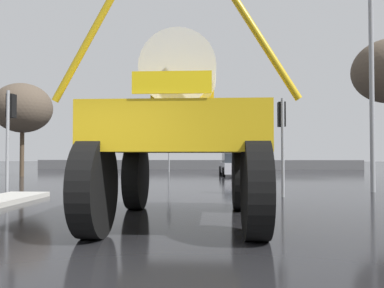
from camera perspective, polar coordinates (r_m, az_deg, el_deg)
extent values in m
plane|color=black|center=(22.49, -1.29, -5.18)|extent=(120.00, 120.00, 0.00)
cylinder|color=black|center=(10.37, -8.14, -4.64)|extent=(0.42, 1.72, 1.71)
cylinder|color=black|center=(10.19, 7.16, -4.70)|extent=(0.42, 1.72, 1.71)
cylinder|color=black|center=(6.88, -14.11, -6.18)|extent=(0.42, 1.72, 1.71)
cylinder|color=black|center=(6.61, 9.30, -6.40)|extent=(0.42, 1.72, 1.71)
cube|color=gold|center=(8.39, -1.37, 1.69)|extent=(3.26, 4.32, 0.86)
cube|color=#A98611|center=(8.95, -1.13, 8.06)|extent=(1.35, 1.25, 1.18)
cylinder|color=silver|center=(7.91, -1.74, 10.27)|extent=(1.44, 1.39, 1.43)
cylinder|color=gold|center=(7.02, -15.02, 14.25)|extent=(1.21, 0.13, 2.06)
cylinder|color=gold|center=(6.73, 10.11, 14.68)|extent=(1.31, 0.13, 2.01)
cube|color=yellow|center=(6.31, -2.99, 8.99)|extent=(1.28, 0.05, 0.36)
cube|color=#B7B7BF|center=(26.53, 6.24, -3.48)|extent=(1.97, 4.20, 0.70)
cube|color=#23282D|center=(26.37, 6.28, -2.03)|extent=(1.69, 2.20, 0.64)
cylinder|color=black|center=(27.81, 4.19, -3.86)|extent=(0.22, 0.61, 0.60)
cylinder|color=black|center=(27.98, 7.67, -3.84)|extent=(0.22, 0.61, 0.60)
cylinder|color=black|center=(25.12, 4.66, -4.11)|extent=(0.22, 0.61, 0.60)
cylinder|color=black|center=(25.31, 8.50, -4.08)|extent=(0.22, 0.61, 0.60)
cylinder|color=gray|center=(15.09, -25.35, 0.18)|extent=(0.11, 0.11, 3.67)
cube|color=black|center=(15.37, -24.90, 5.07)|extent=(0.24, 0.32, 0.84)
sphere|color=red|center=(15.57, -24.55, 5.98)|extent=(0.17, 0.17, 0.17)
sphere|color=#3C2403|center=(15.54, -24.57, 5.00)|extent=(0.17, 0.17, 0.17)
sphere|color=black|center=(15.51, -24.58, 4.01)|extent=(0.17, 0.17, 0.17)
cylinder|color=gray|center=(13.38, 13.12, -0.51)|extent=(0.11, 0.11, 3.31)
cube|color=black|center=(13.66, 12.94, 4.23)|extent=(0.24, 0.32, 0.84)
sphere|color=red|center=(13.88, 12.81, 5.26)|extent=(0.17, 0.17, 0.17)
sphere|color=#3C2403|center=(13.85, 12.82, 4.15)|extent=(0.17, 0.17, 0.17)
sphere|color=black|center=(13.82, 12.82, 3.04)|extent=(0.17, 0.17, 0.17)
cylinder|color=gray|center=(31.93, -3.39, -0.42)|extent=(0.11, 0.11, 4.11)
cube|color=black|center=(32.21, -3.34, 2.31)|extent=(0.24, 0.32, 0.84)
sphere|color=red|center=(32.42, -3.30, 2.76)|extent=(0.17, 0.17, 0.17)
sphere|color=#3C2403|center=(32.40, -3.30, 2.29)|extent=(0.17, 0.17, 0.17)
sphere|color=black|center=(32.38, -3.30, 1.81)|extent=(0.17, 0.17, 0.17)
cylinder|color=gray|center=(16.58, 24.76, 8.98)|extent=(0.18, 0.18, 8.82)
cylinder|color=#473828|center=(27.72, -23.59, -1.12)|extent=(0.27, 0.27, 3.14)
ellipsoid|color=brown|center=(27.89, -23.52, 4.85)|extent=(3.79, 3.79, 3.23)
cube|color=#59595B|center=(37.49, 0.69, -3.04)|extent=(31.31, 0.24, 0.90)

